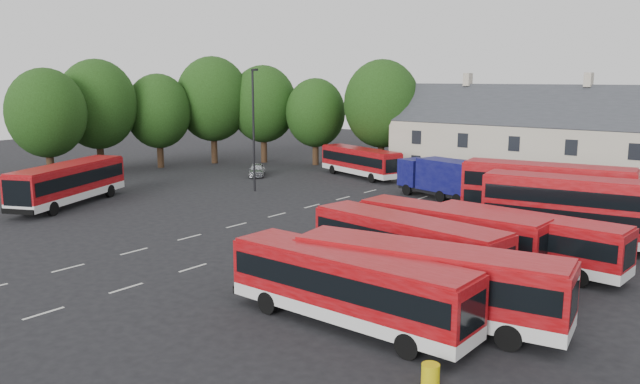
{
  "coord_description": "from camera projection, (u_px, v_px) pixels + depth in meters",
  "views": [
    {
      "loc": [
        29.18,
        -26.2,
        9.65
      ],
      "look_at": [
        4.2,
        5.62,
        2.2
      ],
      "focal_mm": 35.0,
      "sensor_mm": 36.0,
      "label": 1
    }
  ],
  "objects": [
    {
      "name": "ground",
      "position": [
        214.0,
        231.0,
        39.74
      ],
      "size": [
        140.0,
        140.0,
        0.0
      ],
      "primitive_type": "plane",
      "color": "black",
      "rests_on": "ground"
    },
    {
      "name": "lane_markings",
      "position": [
        264.0,
        231.0,
        39.77
      ],
      "size": [
        5.15,
        33.8,
        0.01
      ],
      "color": "beige",
      "rests_on": "ground"
    },
    {
      "name": "treeline",
      "position": [
        215.0,
        106.0,
        66.1
      ],
      "size": [
        29.92,
        32.59,
        12.01
      ],
      "color": "black",
      "rests_on": "ground"
    },
    {
      "name": "terrace_houses",
      "position": [
        584.0,
        146.0,
        53.75
      ],
      "size": [
        35.7,
        7.13,
        10.06
      ],
      "color": "beige",
      "rests_on": "ground"
    },
    {
      "name": "bus_row_a",
      "position": [
        349.0,
        283.0,
        24.27
      ],
      "size": [
        10.51,
        2.61,
        2.96
      ],
      "rotation": [
        0.0,
        0.0,
        -0.02
      ],
      "color": "silver",
      "rests_on": "ground"
    },
    {
      "name": "bus_row_b",
      "position": [
        427.0,
        277.0,
        24.67
      ],
      "size": [
        11.22,
        4.14,
        3.1
      ],
      "rotation": [
        0.0,
        0.0,
        0.15
      ],
      "color": "silver",
      "rests_on": "ground"
    },
    {
      "name": "bus_row_c",
      "position": [
        407.0,
        242.0,
        30.33
      ],
      "size": [
        10.68,
        3.84,
        2.95
      ],
      "rotation": [
        0.0,
        0.0,
        -0.14
      ],
      "color": "silver",
      "rests_on": "ground"
    },
    {
      "name": "bus_row_d",
      "position": [
        450.0,
        230.0,
        32.83
      ],
      "size": [
        10.3,
        2.75,
        2.89
      ],
      "rotation": [
        0.0,
        0.0,
        -0.04
      ],
      "color": "silver",
      "rests_on": "ground"
    },
    {
      "name": "bus_row_e",
      "position": [
        525.0,
        236.0,
        31.66
      ],
      "size": [
        10.11,
        2.95,
        2.82
      ],
      "rotation": [
        0.0,
        0.0,
        -0.07
      ],
      "color": "silver",
      "rests_on": "ground"
    },
    {
      "name": "bus_dd_south",
      "position": [
        572.0,
        207.0,
        35.88
      ],
      "size": [
        10.06,
        3.53,
        4.04
      ],
      "rotation": [
        0.0,
        0.0,
        0.13
      ],
      "color": "silver",
      "rests_on": "ground"
    },
    {
      "name": "bus_dd_north",
      "position": [
        546.0,
        193.0,
        39.68
      ],
      "size": [
        10.61,
        3.88,
        4.25
      ],
      "rotation": [
        0.0,
        0.0,
        0.15
      ],
      "color": "silver",
      "rests_on": "ground"
    },
    {
      "name": "bus_west",
      "position": [
        69.0,
        180.0,
        47.51
      ],
      "size": [
        6.96,
        11.32,
        3.18
      ],
      "rotation": [
        0.0,
        0.0,
        1.99
      ],
      "color": "silver",
      "rests_on": "ground"
    },
    {
      "name": "bus_north",
      "position": [
        360.0,
        160.0,
        60.89
      ],
      "size": [
        10.25,
        5.37,
        2.84
      ],
      "rotation": [
        0.0,
        0.0,
        -0.32
      ],
      "color": "silver",
      "rests_on": "ground"
    },
    {
      "name": "box_truck",
      "position": [
        441.0,
        177.0,
        50.03
      ],
      "size": [
        7.69,
        4.05,
        3.22
      ],
      "rotation": [
        0.0,
        0.0,
        -0.25
      ],
      "color": "black",
      "rests_on": "ground"
    },
    {
      "name": "silver_car",
      "position": [
        257.0,
        170.0,
        61.75
      ],
      "size": [
        3.55,
        3.82,
        1.27
      ],
      "primitive_type": "imported",
      "rotation": [
        0.0,
        0.0,
        0.7
      ],
      "color": "#B0B2B8",
      "rests_on": "ground"
    },
    {
      "name": "grit_bin",
      "position": [
        430.0,
        375.0,
        19.73
      ],
      "size": [
        0.59,
        0.59,
        0.73
      ],
      "primitive_type": "cylinder",
      "color": "#D2BC0C",
      "rests_on": "ground"
    },
    {
      "name": "lamppost",
      "position": [
        254.0,
        127.0,
        52.74
      ],
      "size": [
        0.72,
        0.35,
        10.37
      ],
      "rotation": [
        0.0,
        0.0,
        -0.16
      ],
      "color": "black",
      "rests_on": "ground"
    }
  ]
}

